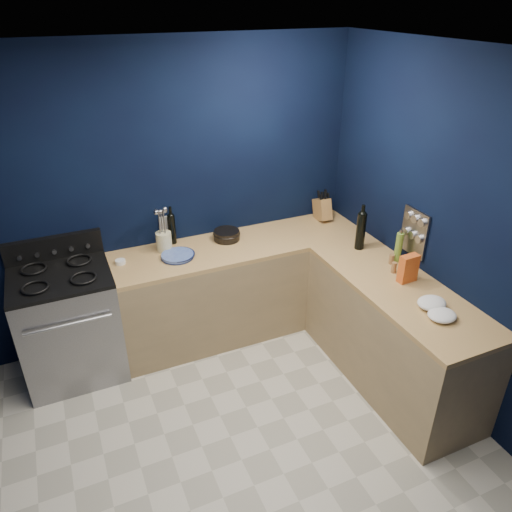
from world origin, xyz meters
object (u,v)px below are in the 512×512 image
gas_range (70,326)px  knife_block (322,209)px  utensil_crock (164,242)px  crouton_bag (408,268)px  plate_stack (177,256)px

gas_range → knife_block: 2.52m
utensil_crock → crouton_bag: crouton_bag is taller
utensil_crock → knife_block: (1.58, 0.02, 0.02)m
gas_range → plate_stack: bearing=-0.8°
knife_block → plate_stack: bearing=-170.3°
plate_stack → utensil_crock: (-0.06, 0.17, 0.07)m
gas_range → crouton_bag: (2.46, -1.09, 0.55)m
utensil_crock → knife_block: size_ratio=0.81×
gas_range → plate_stack: (0.94, -0.01, 0.46)m
gas_range → crouton_bag: 2.74m
plate_stack → crouton_bag: crouton_bag is taller
plate_stack → gas_range: bearing=179.2°
gas_range → utensil_crock: (0.87, 0.16, 0.52)m
plate_stack → utensil_crock: utensil_crock is taller
plate_stack → crouton_bag: (1.52, -1.08, 0.09)m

